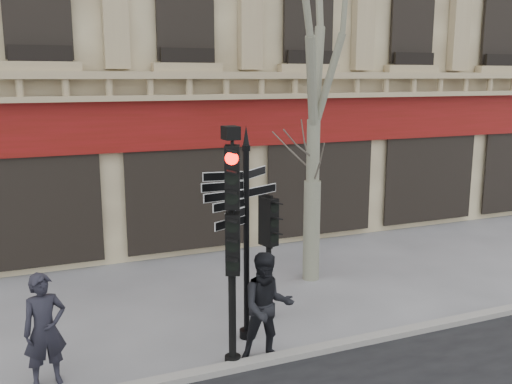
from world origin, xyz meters
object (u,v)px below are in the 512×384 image
Objects in this scene: pedestrian_a at (45,330)px; pedestrian_b at (267,307)px; fingerpost at (246,198)px; traffic_signal_main at (231,218)px; traffic_signal_secondary at (269,235)px.

pedestrian_b is (3.55, -0.60, 0.04)m from pedestrian_a.
fingerpost reaches higher than pedestrian_a.
fingerpost is 1.05m from traffic_signal_main.
pedestrian_b is at bearing -103.64° from fingerpost.
pedestrian_b is (0.61, -0.07, -1.60)m from traffic_signal_main.
traffic_signal_main is at bearing -21.49° from pedestrian_a.
pedestrian_a is (-2.93, 0.54, -1.64)m from traffic_signal_main.
pedestrian_a is at bearing 170.63° from fingerpost.
traffic_signal_secondary is at bearing 27.50° from fingerpost.
fingerpost is 2.16× the size of pedestrian_a.
fingerpost is 1.95m from pedestrian_b.
fingerpost is 2.08× the size of pedestrian_b.
pedestrian_a is at bearing 178.49° from traffic_signal_secondary.
pedestrian_b is at bearing -129.13° from traffic_signal_secondary.
traffic_signal_secondary is at bearing 1.80° from pedestrian_a.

